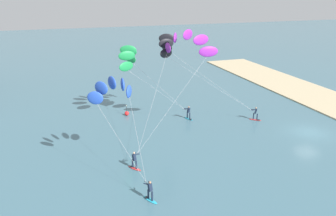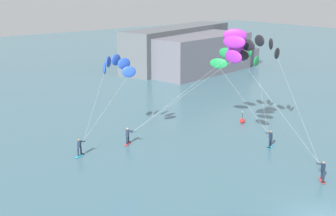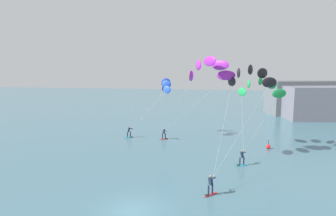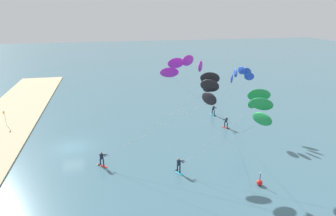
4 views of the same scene
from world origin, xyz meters
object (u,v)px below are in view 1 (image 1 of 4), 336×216
at_px(kitesurfer_nearshore, 131,59).
at_px(kitesurfer_far_out, 114,94).
at_px(marker_buoy, 127,113).
at_px(kitesurfer_mid_water, 170,47).
at_px(kitesurfer_downwind, 186,46).

bearing_deg(kitesurfer_nearshore, kitesurfer_far_out, 161.20).
bearing_deg(kitesurfer_far_out, marker_buoy, -15.39).
bearing_deg(kitesurfer_mid_water, kitesurfer_downwind, -177.58).
height_order(kitesurfer_downwind, marker_buoy, kitesurfer_downwind).
bearing_deg(kitesurfer_downwind, marker_buoy, 33.21).
bearing_deg(marker_buoy, kitesurfer_mid_water, -123.25).
xyz_separation_m(kitesurfer_downwind, marker_buoy, (7.61, 4.98, -9.47)).
distance_m(kitesurfer_mid_water, kitesurfer_far_out, 14.24).
xyz_separation_m(kitesurfer_nearshore, kitesurfer_downwind, (-6.18, -4.54, 2.18)).
bearing_deg(kitesurfer_nearshore, kitesurfer_downwind, -143.67).
xyz_separation_m(kitesurfer_nearshore, kitesurfer_far_out, (-12.84, 4.37, -0.31)).
distance_m(kitesurfer_downwind, marker_buoy, 13.13).
bearing_deg(kitesurfer_far_out, kitesurfer_mid_water, -38.09).
relative_size(kitesurfer_mid_water, marker_buoy, 9.10).
distance_m(kitesurfer_far_out, kitesurfer_downwind, 11.40).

